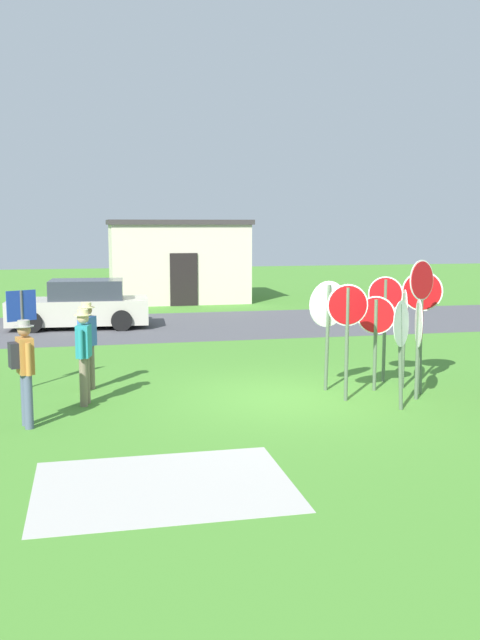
# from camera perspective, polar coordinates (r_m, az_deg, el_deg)

# --- Properties ---
(ground_plane) EXTENTS (80.00, 80.00, 0.00)m
(ground_plane) POSITION_cam_1_polar(r_m,az_deg,el_deg) (13.27, 3.64, -6.31)
(ground_plane) COLOR #47842D
(street_asphalt) EXTENTS (60.00, 6.40, 0.01)m
(street_asphalt) POSITION_cam_1_polar(r_m,az_deg,el_deg) (22.61, -3.14, -0.40)
(street_asphalt) COLOR #4C4C51
(street_asphalt) RESTS_ON ground
(concrete_path) EXTENTS (3.20, 2.40, 0.01)m
(concrete_path) POSITION_cam_1_polar(r_m,az_deg,el_deg) (9.01, -6.26, -13.29)
(concrete_path) COLOR #ADAAA3
(concrete_path) RESTS_ON ground
(building_background) EXTENTS (5.78, 4.34, 3.41)m
(building_background) POSITION_cam_1_polar(r_m,az_deg,el_deg) (29.88, -5.17, 4.88)
(building_background) COLOR beige
(building_background) RESTS_ON ground
(parked_car_on_street) EXTENTS (4.41, 2.23, 1.51)m
(parked_car_on_street) POSITION_cam_1_polar(r_m,az_deg,el_deg) (22.51, -12.87, 1.13)
(parked_car_on_street) COLOR #B7B2A3
(parked_car_on_street) RESTS_ON ground
(stop_sign_tallest) EXTENTS (0.86, 0.33, 2.16)m
(stop_sign_tallest) POSITION_cam_1_polar(r_m,az_deg,el_deg) (13.62, 7.17, 0.36)
(stop_sign_tallest) COLOR #51664C
(stop_sign_tallest) RESTS_ON ground
(stop_sign_center_cluster) EXTENTS (0.30, 0.85, 1.88)m
(stop_sign_center_cluster) POSITION_cam_1_polar(r_m,az_deg,el_deg) (13.26, 14.37, -0.96)
(stop_sign_center_cluster) COLOR #51664C
(stop_sign_center_cluster) RESTS_ON ground
(stop_sign_leaning_right) EXTENTS (0.74, 0.39, 2.29)m
(stop_sign_leaning_right) POSITION_cam_1_polar(r_m,az_deg,el_deg) (14.82, 14.63, 1.14)
(stop_sign_leaning_right) COLOR #51664C
(stop_sign_leaning_right) RESTS_ON ground
(stop_sign_rear_right) EXTENTS (0.30, 0.84, 1.97)m
(stop_sign_rear_right) POSITION_cam_1_polar(r_m,az_deg,el_deg) (14.09, 13.28, -0.11)
(stop_sign_rear_right) COLOR #51664C
(stop_sign_rear_right) RESTS_ON ground
(stop_sign_low_front) EXTENTS (0.59, 0.62, 1.93)m
(stop_sign_low_front) POSITION_cam_1_polar(r_m,az_deg,el_deg) (12.47, 13.00, -1.27)
(stop_sign_low_front) COLOR #51664C
(stop_sign_low_front) RESTS_ON ground
(stop_sign_rear_left) EXTENTS (0.61, 0.39, 2.18)m
(stop_sign_rear_left) POSITION_cam_1_polar(r_m,az_deg,el_deg) (14.59, 11.76, 0.75)
(stop_sign_rear_left) COLOR #51664C
(stop_sign_rear_left) RESTS_ON ground
(stop_sign_nearest) EXTENTS (0.69, 0.42, 2.58)m
(stop_sign_nearest) POSITION_cam_1_polar(r_m,az_deg,el_deg) (13.66, 14.57, 1.38)
(stop_sign_nearest) COLOR #51664C
(stop_sign_nearest) RESTS_ON ground
(stop_sign_far_back) EXTENTS (0.66, 0.38, 1.87)m
(stop_sign_far_back) POSITION_cam_1_polar(r_m,az_deg,el_deg) (13.77, 11.02, -0.56)
(stop_sign_far_back) COLOR #51664C
(stop_sign_far_back) RESTS_ON ground
(stop_sign_leaning_left) EXTENTS (0.76, 0.10, 2.17)m
(stop_sign_leaning_left) POSITION_cam_1_polar(r_m,az_deg,el_deg) (12.87, 8.76, -0.12)
(stop_sign_leaning_left) COLOR #51664C
(stop_sign_leaning_left) RESTS_ON ground
(person_in_dark_shirt) EXTENTS (0.37, 0.51, 1.74)m
(person_in_dark_shirt) POSITION_cam_1_polar(r_m,az_deg,el_deg) (13.94, -12.35, -1.67)
(person_in_dark_shirt) COLOR #7A6B56
(person_in_dark_shirt) RESTS_ON ground
(person_holding_notes) EXTENTS (0.32, 0.56, 1.74)m
(person_holding_notes) POSITION_cam_1_polar(r_m,az_deg,el_deg) (12.81, -12.63, -2.50)
(person_holding_notes) COLOR #7A6B56
(person_holding_notes) RESTS_ON ground
(person_near_signs) EXTENTS (0.42, 0.55, 1.74)m
(person_near_signs) POSITION_cam_1_polar(r_m,az_deg,el_deg) (11.64, -17.22, -3.58)
(person_near_signs) COLOR #4C5670
(person_near_signs) RESTS_ON ground
(info_panel_leftmost) EXTENTS (0.54, 0.31, 1.96)m
(info_panel_leftmost) POSITION_cam_1_polar(r_m,az_deg,el_deg) (14.32, -17.38, -0.09)
(info_panel_leftmost) COLOR #4C4C51
(info_panel_leftmost) RESTS_ON ground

